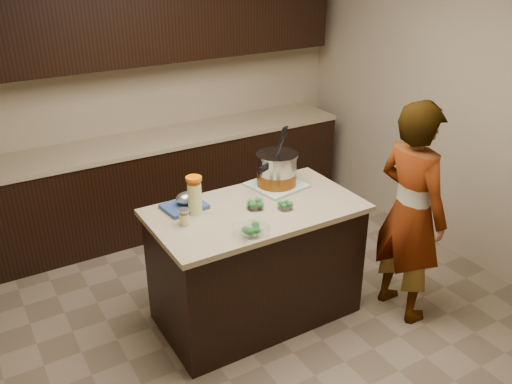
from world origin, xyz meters
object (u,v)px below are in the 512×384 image
Objects in this scene: island at (256,263)px; stock_pot at (277,171)px; person at (411,213)px; lemonade_pitcher at (195,197)px.

stock_pot is at bearing 35.63° from island.
stock_pot is (0.31, 0.22, 0.57)m from island.
person reaches higher than island.
stock_pot is at bearing 6.40° from lemonade_pitcher.
island is at bearing 62.67° from person.
stock_pot is 0.71m from lemonade_pitcher.
person reaches higher than stock_pot.
lemonade_pitcher reaches higher than island.
person is (0.67, -0.72, -0.20)m from stock_pot.
island is 0.69m from stock_pot.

